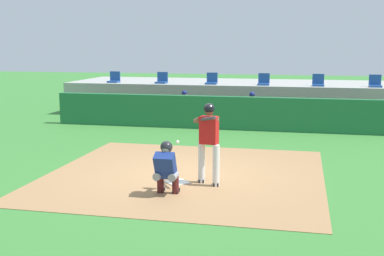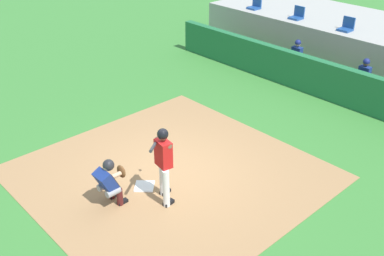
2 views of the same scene
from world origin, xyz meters
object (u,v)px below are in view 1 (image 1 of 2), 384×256
at_px(batter_at_plate, 208,138).
at_px(stadium_seat_4, 318,83).
at_px(home_plate, 177,182).
at_px(dugout_player_1, 252,109).
at_px(stadium_seat_2, 212,81).
at_px(catcher_crouched, 166,166).
at_px(stadium_seat_5, 375,84).
at_px(stadium_seat_1, 162,80).
at_px(stadium_seat_3, 264,82).
at_px(dugout_player_0, 184,107).
at_px(stadium_seat_0, 114,79).

bearing_deg(batter_at_plate, stadium_seat_4, 75.84).
xyz_separation_m(home_plate, batter_at_plate, (0.69, 0.04, 1.01)).
xyz_separation_m(dugout_player_1, stadium_seat_2, (-1.89, 2.03, 0.86)).
distance_m(catcher_crouched, stadium_seat_5, 12.35).
bearing_deg(stadium_seat_1, stadium_seat_3, 0.00).
bearing_deg(dugout_player_1, stadium_seat_1, 153.38).
bearing_deg(home_plate, stadium_seat_4, 72.29).
distance_m(stadium_seat_2, stadium_seat_4, 4.33).
relative_size(batter_at_plate, stadium_seat_1, 3.76).
distance_m(dugout_player_0, stadium_seat_0, 4.24).
relative_size(dugout_player_1, stadium_seat_0, 2.71).
distance_m(batter_at_plate, catcher_crouched, 1.23).
relative_size(home_plate, stadium_seat_2, 0.92).
relative_size(dugout_player_1, stadium_seat_1, 2.71).
height_order(stadium_seat_0, stadium_seat_3, same).
xyz_separation_m(catcher_crouched, stadium_seat_5, (5.43, 11.05, 0.93)).
bearing_deg(batter_at_plate, stadium_seat_1, 111.24).
bearing_deg(batter_at_plate, dugout_player_1, 89.16).
bearing_deg(catcher_crouched, stadium_seat_2, 95.55).
xyz_separation_m(batter_at_plate, catcher_crouched, (-0.70, -0.91, -0.43)).
relative_size(dugout_player_0, stadium_seat_1, 2.71).
relative_size(home_plate, dugout_player_1, 0.34).
height_order(stadium_seat_2, stadium_seat_4, same).
bearing_deg(home_plate, stadium_seat_1, 107.71).
distance_m(home_plate, stadium_seat_1, 10.79).
xyz_separation_m(home_plate, dugout_player_1, (0.81, 8.14, 0.65)).
distance_m(stadium_seat_1, stadium_seat_2, 2.17).
height_order(home_plate, dugout_player_0, dugout_player_0).
height_order(dugout_player_0, dugout_player_1, same).
xyz_separation_m(batter_at_plate, stadium_seat_5, (4.73, 10.14, 0.50)).
bearing_deg(stadium_seat_0, stadium_seat_3, 0.00).
xyz_separation_m(stadium_seat_1, stadium_seat_4, (6.50, 0.00, 0.00)).
xyz_separation_m(batter_at_plate, stadium_seat_2, (-1.77, 10.14, 0.50)).
distance_m(catcher_crouched, stadium_seat_2, 11.14).
distance_m(batter_at_plate, stadium_seat_1, 10.89).
bearing_deg(stadium_seat_1, dugout_player_0, -54.54).
distance_m(dugout_player_0, stadium_seat_5, 7.55).
bearing_deg(dugout_player_0, batter_at_plate, -72.91).
relative_size(dugout_player_0, stadium_seat_5, 2.71).
xyz_separation_m(stadium_seat_0, stadium_seat_3, (6.50, 0.00, 0.00)).
height_order(home_plate, stadium_seat_0, stadium_seat_0).
height_order(catcher_crouched, stadium_seat_4, stadium_seat_4).
bearing_deg(stadium_seat_5, stadium_seat_4, 180.00).
xyz_separation_m(home_plate, stadium_seat_5, (5.42, 10.18, 1.51)).
distance_m(batter_at_plate, stadium_seat_5, 11.20).
xyz_separation_m(home_plate, stadium_seat_3, (1.08, 10.18, 1.51)).
bearing_deg(dugout_player_0, home_plate, -77.53).
bearing_deg(dugout_player_1, catcher_crouched, -95.18).
bearing_deg(stadium_seat_2, stadium_seat_4, 0.00).
distance_m(stadium_seat_0, stadium_seat_2, 4.33).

